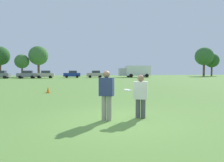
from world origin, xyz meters
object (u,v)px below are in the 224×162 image
(player_thrower, at_px, (107,93))
(parked_car_center, at_px, (45,74))
(parked_car_near_right, at_px, (95,74))
(box_truck, at_px, (135,71))
(frisbee, at_px, (128,90))
(player_defender, at_px, (141,94))
(traffic_cone, at_px, (48,90))
(parked_car_mid_right, at_px, (72,74))
(parked_car_near_left, at_px, (0,74))
(parked_car_mid_left, at_px, (27,74))

(player_thrower, relative_size, parked_car_center, 0.39)
(parked_car_near_right, distance_m, box_truck, 11.05)
(frisbee, bearing_deg, player_defender, 28.82)
(traffic_cone, xyz_separation_m, parked_car_mid_right, (0.82, 35.65, 0.69))
(parked_car_center, relative_size, parked_car_mid_right, 1.00)
(player_thrower, relative_size, parked_car_near_left, 0.39)
(frisbee, height_order, box_truck, box_truck)
(player_defender, bearing_deg, traffic_cone, 116.26)
(traffic_cone, distance_m, parked_car_mid_left, 34.24)
(traffic_cone, relative_size, box_truck, 0.06)
(player_defender, xyz_separation_m, frisbee, (-0.53, -0.29, 0.18))
(parked_car_near_left, bearing_deg, parked_car_mid_right, 9.55)
(parked_car_center, bearing_deg, traffic_cone, -80.79)
(player_defender, xyz_separation_m, parked_car_near_right, (2.25, 44.30, 0.08))
(player_thrower, xyz_separation_m, frisbee, (0.70, -0.16, 0.09))
(traffic_cone, height_order, parked_car_mid_right, parked_car_mid_right)
(player_thrower, xyz_separation_m, parked_car_mid_right, (-2.36, 44.72, -0.01))
(traffic_cone, relative_size, parked_car_center, 0.11)
(traffic_cone, bearing_deg, parked_car_center, 99.21)
(frisbee, distance_m, parked_car_mid_right, 44.98)
(player_thrower, relative_size, player_defender, 1.09)
(parked_car_near_left, xyz_separation_m, parked_car_mid_left, (5.87, -0.02, 0.00))
(player_defender, xyz_separation_m, parked_car_mid_right, (-3.59, 44.59, 0.08))
(player_defender, bearing_deg, parked_car_mid_right, 94.60)
(parked_car_mid_left, bearing_deg, parked_car_near_right, 8.62)
(traffic_cone, distance_m, parked_car_near_right, 35.98)
(parked_car_center, bearing_deg, parked_car_mid_right, 18.89)
(parked_car_near_left, distance_m, parked_car_mid_right, 16.30)
(parked_car_near_left, xyz_separation_m, box_truck, (32.91, 3.05, 0.83))
(frisbee, bearing_deg, box_truck, 73.06)
(parked_car_near_left, xyz_separation_m, parked_car_near_right, (21.92, 2.41, 0.00))
(parked_car_near_left, bearing_deg, frisbee, -65.60)
(parked_car_near_left, bearing_deg, player_thrower, -66.31)
(parked_car_center, xyz_separation_m, parked_car_mid_right, (6.25, 2.14, 0.00))
(parked_car_near_left, relative_size, parked_car_center, 1.00)
(traffic_cone, relative_size, parked_car_near_left, 0.11)
(player_thrower, distance_m, parked_car_mid_right, 44.78)
(parked_car_center, relative_size, box_truck, 0.50)
(parked_car_near_left, relative_size, parked_car_mid_right, 1.00)
(frisbee, relative_size, parked_car_near_left, 0.06)
(traffic_cone, distance_m, parked_car_mid_right, 35.66)
(parked_car_near_left, bearing_deg, parked_car_center, 3.29)
(player_thrower, relative_size, box_truck, 0.19)
(parked_car_near_right, bearing_deg, player_thrower, -94.48)
(frisbee, height_order, parked_car_near_right, parked_car_near_right)
(traffic_cone, relative_size, parked_car_near_right, 0.11)
(box_truck, bearing_deg, parked_car_center, -173.84)
(parked_car_center, height_order, parked_car_near_right, same)
(player_defender, height_order, parked_car_mid_right, parked_car_mid_right)
(player_thrower, relative_size, parked_car_mid_right, 0.39)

